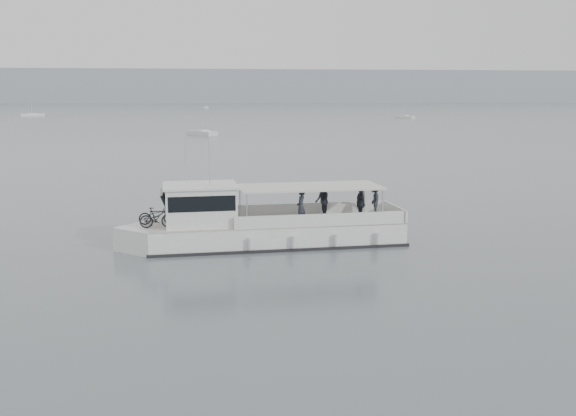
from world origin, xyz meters
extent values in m
plane|color=#545E63|center=(0.00, 0.00, 0.00)|extent=(1400.00, 1400.00, 0.00)
cube|color=#939EA8|center=(0.00, 560.00, 14.00)|extent=(1400.00, 90.00, 28.00)
cube|color=white|center=(-3.51, 2.34, 0.41)|extent=(11.11, 3.63, 1.18)
cube|color=white|center=(-8.96, 1.98, 0.41)|extent=(2.96, 2.96, 1.18)
cube|color=beige|center=(-3.51, 2.34, 1.00)|extent=(11.11, 3.63, 0.05)
cube|color=black|center=(-3.51, 2.34, 0.05)|extent=(11.30, 3.75, 0.16)
cube|color=white|center=(-1.96, 3.85, 1.28)|extent=(7.28, 0.57, 0.55)
cube|color=white|center=(-1.78, 1.05, 1.28)|extent=(7.28, 0.57, 0.55)
cube|color=white|center=(1.91, 2.70, 1.28)|extent=(0.28, 2.92, 0.55)
cube|color=white|center=(-6.78, 2.13, 1.82)|extent=(3.07, 2.65, 1.64)
cube|color=black|center=(-8.19, 2.03, 1.96)|extent=(0.66, 2.31, 1.06)
cube|color=black|center=(-6.78, 2.13, 2.10)|extent=(2.89, 2.67, 0.64)
cube|color=white|center=(-6.78, 2.13, 2.69)|extent=(3.27, 2.84, 0.09)
cube|color=silver|center=(-2.05, 2.44, 2.51)|extent=(6.37, 3.14, 0.07)
cylinder|color=silver|center=(-4.88, 0.97, 1.75)|extent=(0.06, 0.06, 1.50)
cylinder|color=silver|center=(-5.05, 3.52, 1.75)|extent=(0.06, 0.06, 1.50)
cylinder|color=silver|center=(0.94, 1.36, 1.75)|extent=(0.06, 0.06, 1.50)
cylinder|color=silver|center=(0.78, 3.90, 1.75)|extent=(0.06, 0.06, 1.50)
cylinder|color=silver|center=(-7.38, 2.91, 3.87)|extent=(0.03, 0.03, 2.37)
cylinder|color=silver|center=(-6.37, 1.51, 3.69)|extent=(0.03, 0.03, 2.01)
cylinder|color=silver|center=(-4.76, 0.65, 0.46)|extent=(0.23, 0.23, 0.46)
cylinder|color=silver|center=(-2.95, 0.77, 0.46)|extent=(0.23, 0.23, 0.46)
cylinder|color=silver|center=(-1.13, 0.89, 0.46)|extent=(0.23, 0.23, 0.46)
cylinder|color=silver|center=(0.69, 1.01, 0.46)|extent=(0.23, 0.23, 0.46)
imported|color=black|center=(-8.62, 2.37, 1.41)|extent=(1.60, 0.65, 0.82)
imported|color=black|center=(-8.58, 1.64, 1.44)|extent=(1.46, 0.50, 0.87)
imported|color=#282C36|center=(-2.54, 1.58, 1.77)|extent=(0.53, 0.65, 1.53)
imported|color=#282C36|center=(-1.37, 3.12, 1.77)|extent=(0.62, 0.77, 1.53)
imported|color=#282C36|center=(0.17, 2.04, 1.77)|extent=(0.49, 0.94, 1.53)
imported|color=#282C36|center=(1.02, 3.01, 1.77)|extent=(0.71, 1.06, 1.53)
cube|color=white|center=(-62.41, 189.51, 0.30)|extent=(7.56, 5.39, 0.75)
cube|color=white|center=(-62.41, 189.51, 0.62)|extent=(3.20, 2.98, 0.45)
cylinder|color=silver|center=(-62.41, 189.51, 4.61)|extent=(0.08, 0.08, 8.03)
cube|color=white|center=(-7.56, 81.99, 0.30)|extent=(5.23, 6.07, 0.75)
cube|color=white|center=(-7.56, 81.99, 0.62)|extent=(2.65, 2.74, 0.45)
cylinder|color=silver|center=(-7.56, 81.99, 3.96)|extent=(0.08, 0.08, 6.73)
cube|color=white|center=(-7.76, 308.95, 0.30)|extent=(2.36, 6.26, 0.75)
cube|color=white|center=(-7.76, 308.95, 0.62)|extent=(1.86, 2.26, 0.45)
cylinder|color=silver|center=(-7.76, 308.95, 3.98)|extent=(0.08, 0.08, 6.76)
cube|color=white|center=(49.60, 156.09, 0.30)|extent=(5.27, 5.89, 0.75)
cube|color=white|center=(49.60, 156.09, 0.62)|extent=(2.63, 2.69, 0.45)
cylinder|color=silver|center=(49.60, 156.09, 3.91)|extent=(0.08, 0.08, 6.61)
camera|label=1|loc=(-6.33, -24.96, 6.44)|focal=40.00mm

